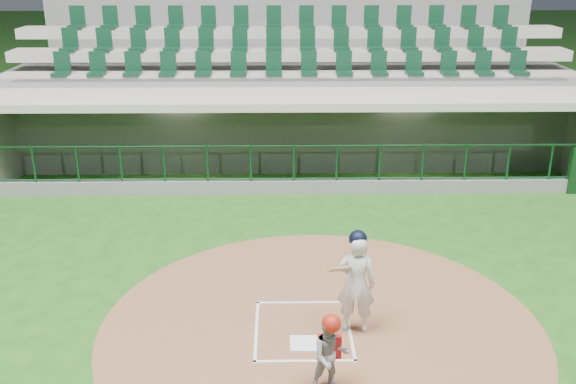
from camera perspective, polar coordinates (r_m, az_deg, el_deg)
name	(u,v)px	position (r m, az deg, el deg)	size (l,w,h in m)	color
ground	(302,320)	(10.83, 1.28, -11.33)	(120.00, 120.00, 0.00)	#1D4E16
dirt_circle	(321,326)	(10.68, 2.96, -11.85)	(7.20, 7.20, 0.01)	brown
home_plate	(304,343)	(10.23, 1.42, -13.30)	(0.43, 0.43, 0.02)	white
batter_box_chalk	(303,329)	(10.57, 1.34, -12.12)	(1.55, 1.80, 0.01)	white
dugout_structure	(296,137)	(17.68, 0.72, 4.93)	(16.40, 3.70, 3.00)	gray
seating_deck	(290,96)	(20.55, 0.19, 8.49)	(17.00, 6.72, 5.15)	slate
batter	(356,282)	(10.18, 6.06, -7.92)	(0.87, 0.89, 1.75)	silver
catcher	(330,354)	(9.01, 3.80, -14.14)	(0.62, 0.52, 1.19)	gray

